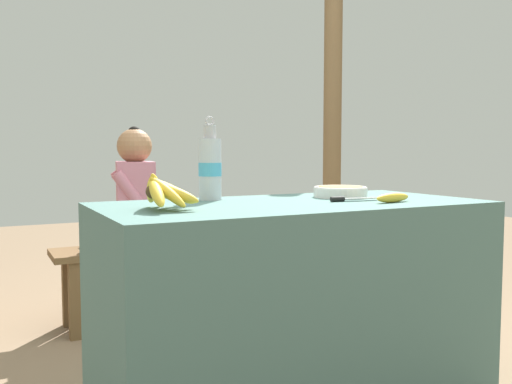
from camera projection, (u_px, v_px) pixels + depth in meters
market_counter at (293, 304)px, 2.09m from camera, size 1.47×0.72×0.79m
banana_bunch_ripe at (163, 191)px, 1.78m from camera, size 0.18×0.28×0.13m
serving_bowl at (340, 191)px, 2.28m from camera, size 0.23×0.23×0.05m
water_bottle at (210, 167)px, 2.15m from camera, size 0.09×0.09×0.33m
loose_banana_front at (393, 198)px, 2.05m from camera, size 0.18×0.07×0.04m
knife at (347, 199)px, 2.09m from camera, size 0.21×0.05×0.02m
wooden_bench at (187, 255)px, 3.22m from camera, size 1.53×0.32×0.44m
seated_vendor at (127, 211)px, 3.02m from camera, size 0.45×0.42×1.12m
banana_bunch_green at (254, 228)px, 3.42m from camera, size 0.16×0.26×0.13m
support_post_far at (332, 123)px, 3.93m from camera, size 0.13×0.13×2.38m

